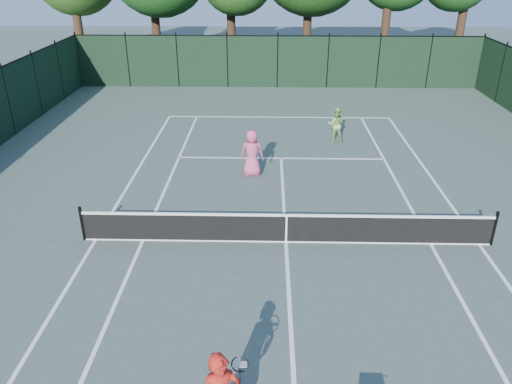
{
  "coord_description": "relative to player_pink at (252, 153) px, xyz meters",
  "views": [
    {
      "loc": [
        -0.57,
        -12.22,
        7.51
      ],
      "look_at": [
        -0.88,
        1.0,
        1.1
      ],
      "focal_mm": 35.0,
      "sensor_mm": 36.0,
      "label": 1
    }
  ],
  "objects": [
    {
      "name": "center_service_line",
      "position": [
        1.11,
        -4.72,
        -0.87
      ],
      "size": [
        0.1,
        12.8,
        0.01
      ],
      "primitive_type": "cube",
      "color": "white",
      "rests_on": "ground"
    },
    {
      "name": "sideline_doubles_left",
      "position": [
        -4.37,
        -4.72,
        -0.87
      ],
      "size": [
        0.1,
        23.77,
        0.01
      ],
      "primitive_type": "cube",
      "color": "white",
      "rests_on": "ground"
    },
    {
      "name": "baseline_far",
      "position": [
        1.11,
        7.16,
        -0.87
      ],
      "size": [
        10.97,
        0.1,
        0.01
      ],
      "primitive_type": "cube",
      "color": "white",
      "rests_on": "ground"
    },
    {
      "name": "ground",
      "position": [
        1.11,
        -4.72,
        -0.87
      ],
      "size": [
        90.0,
        90.0,
        0.0
      ],
      "primitive_type": "plane",
      "color": "#425048",
      "rests_on": "ground"
    },
    {
      "name": "service_line_far",
      "position": [
        1.11,
        1.68,
        -0.87
      ],
      "size": [
        8.23,
        0.1,
        0.01
      ],
      "primitive_type": "cube",
      "color": "white",
      "rests_on": "ground"
    },
    {
      "name": "tennis_net",
      "position": [
        1.11,
        -4.72,
        -0.4
      ],
      "size": [
        11.69,
        0.09,
        1.06
      ],
      "color": "black",
      "rests_on": "ground"
    },
    {
      "name": "player_pink",
      "position": [
        0.0,
        0.0,
        0.0
      ],
      "size": [
        0.88,
        0.6,
        1.75
      ],
      "rotation": [
        0.0,
        0.0,
        3.09
      ],
      "color": "#D74B7A",
      "rests_on": "ground"
    },
    {
      "name": "sideline_doubles_right",
      "position": [
        6.6,
        -4.72,
        -0.87
      ],
      "size": [
        0.1,
        23.77,
        0.01
      ],
      "primitive_type": "cube",
      "color": "white",
      "rests_on": "ground"
    },
    {
      "name": "fence_far",
      "position": [
        1.11,
        13.28,
        0.63
      ],
      "size": [
        24.0,
        0.05,
        3.0
      ],
      "primitive_type": "cube",
      "color": "black",
      "rests_on": "ground"
    },
    {
      "name": "player_green",
      "position": [
        3.51,
        3.77,
        -0.12
      ],
      "size": [
        0.78,
        0.64,
        1.52
      ],
      "rotation": [
        0.0,
        0.0,
        3.05
      ],
      "color": "#94B95C",
      "rests_on": "ground"
    },
    {
      "name": "sideline_singles_right",
      "position": [
        5.23,
        -4.72,
        -0.87
      ],
      "size": [
        0.1,
        23.77,
        0.01
      ],
      "primitive_type": "cube",
      "color": "white",
      "rests_on": "ground"
    },
    {
      "name": "sideline_singles_left",
      "position": [
        -3.0,
        -4.72,
        -0.87
      ],
      "size": [
        0.1,
        23.77,
        0.01
      ],
      "primitive_type": "cube",
      "color": "white",
      "rests_on": "ground"
    }
  ]
}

